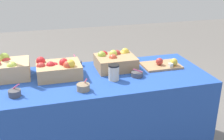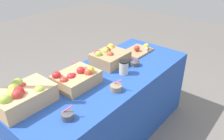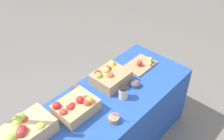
{
  "view_description": "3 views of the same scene",
  "coord_description": "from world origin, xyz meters",
  "views": [
    {
      "loc": [
        -0.45,
        -2.11,
        1.65
      ],
      "look_at": [
        0.13,
        -0.04,
        0.8
      ],
      "focal_mm": 45.09,
      "sensor_mm": 36.0,
      "label": 1
    },
    {
      "loc": [
        -1.37,
        -1.2,
        1.78
      ],
      "look_at": [
        0.03,
        -0.04,
        0.8
      ],
      "focal_mm": 36.15,
      "sensor_mm": 36.0,
      "label": 2
    },
    {
      "loc": [
        -1.25,
        -1.21,
        2.48
      ],
      "look_at": [
        0.11,
        0.02,
        1.02
      ],
      "focal_mm": 41.9,
      "sensor_mm": 36.0,
      "label": 3
    }
  ],
  "objects": [
    {
      "name": "apple_crate_right",
      "position": [
        0.21,
        0.15,
        0.81
      ],
      "size": [
        0.34,
        0.29,
        0.16
      ],
      "color": "tan",
      "rests_on": "table"
    },
    {
      "name": "apple_crate_left",
      "position": [
        -0.74,
        0.18,
        0.83
      ],
      "size": [
        0.42,
        0.28,
        0.19
      ],
      "color": "tan",
      "rests_on": "table"
    },
    {
      "name": "apple_crate_middle",
      "position": [
        -0.29,
        0.09,
        0.81
      ],
      "size": [
        0.36,
        0.28,
        0.17
      ],
      "color": "tan",
      "rests_on": "table"
    },
    {
      "name": "sample_bowl_extra",
      "position": [
        -0.1,
        0.3,
        0.77
      ],
      "size": [
        0.08,
        0.1,
        0.1
      ],
      "color": "#4C4C51",
      "rests_on": "table"
    },
    {
      "name": "coffee_cup",
      "position": [
        0.13,
        -0.1,
        0.81
      ],
      "size": [
        0.09,
        0.09,
        0.13
      ],
      "color": "beige",
      "rests_on": "table"
    },
    {
      "name": "table",
      "position": [
        0.0,
        0.0,
        0.37
      ],
      "size": [
        1.9,
        0.76,
        0.74
      ],
      "primitive_type": "cube",
      "color": "#234CAD",
      "rests_on": "ground_plane"
    },
    {
      "name": "ground_plane",
      "position": [
        0.0,
        0.0,
        0.0
      ],
      "size": [
        10.0,
        10.0,
        0.0
      ],
      "primitive_type": "plane",
      "color": "slate"
    },
    {
      "name": "sample_bowl_near",
      "position": [
        0.33,
        -0.08,
        0.76
      ],
      "size": [
        0.1,
        0.1,
        0.08
      ],
      "color": "#4C4C51",
      "rests_on": "table"
    },
    {
      "name": "sample_bowl_mid",
      "position": [
        -0.14,
        -0.22,
        0.77
      ],
      "size": [
        0.1,
        0.1,
        0.11
      ],
      "color": "gray",
      "rests_on": "table"
    },
    {
      "name": "sample_bowl_far",
      "position": [
        -0.63,
        -0.19,
        0.76
      ],
      "size": [
        0.09,
        0.09,
        0.1
      ],
      "color": "#4C4C51",
      "rests_on": "table"
    },
    {
      "name": "cutting_board_front",
      "position": [
        0.64,
        0.07,
        0.76
      ],
      "size": [
        0.34,
        0.24,
        0.09
      ],
      "color": "tan",
      "rests_on": "table"
    }
  ]
}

